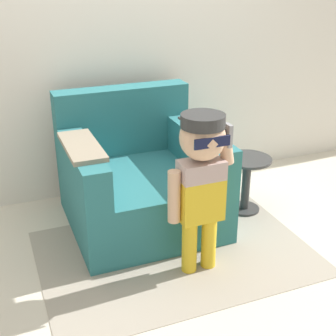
# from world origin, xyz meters

# --- Properties ---
(ground_plane) EXTENTS (10.00, 10.00, 0.00)m
(ground_plane) POSITION_xyz_m (0.00, 0.00, 0.00)
(ground_plane) COLOR beige
(wall_back) EXTENTS (10.00, 0.05, 2.60)m
(wall_back) POSITION_xyz_m (0.00, 0.64, 1.30)
(wall_back) COLOR silver
(wall_back) RESTS_ON ground_plane
(armchair) EXTENTS (1.02, 1.01, 0.90)m
(armchair) POSITION_xyz_m (-0.01, 0.04, 0.32)
(armchair) COLOR #286B70
(armchair) RESTS_ON ground_plane
(person_child) EXTENTS (0.41, 0.30, 0.99)m
(person_child) POSITION_xyz_m (0.13, -0.67, 0.66)
(person_child) COLOR gold
(person_child) RESTS_ON ground_plane
(side_table) EXTENTS (0.35, 0.35, 0.43)m
(side_table) POSITION_xyz_m (0.78, -0.13, 0.26)
(side_table) COLOR #333333
(side_table) RESTS_ON ground_plane
(rug) EXTENTS (1.72, 1.20, 0.01)m
(rug) POSITION_xyz_m (0.06, -0.47, 0.00)
(rug) COLOR #9E9384
(rug) RESTS_ON ground_plane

